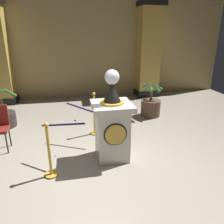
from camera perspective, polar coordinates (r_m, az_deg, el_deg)
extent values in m
plane|color=#9E9384|center=(4.33, -4.68, -13.37)|extent=(11.68, 11.68, 0.00)
cube|color=tan|center=(8.59, -9.24, 15.81)|extent=(11.68, 0.16, 3.58)
cube|color=beige|center=(4.28, 0.00, -5.66)|extent=(0.60, 0.60, 1.04)
cube|color=beige|center=(4.07, 0.00, 1.59)|extent=(0.75, 0.75, 0.10)
cylinder|color=gold|center=(3.95, 0.91, -5.96)|extent=(0.39, 0.03, 0.39)
cylinder|color=black|center=(3.96, 0.88, -5.90)|extent=(0.43, 0.01, 0.43)
cylinder|color=gold|center=(4.05, 0.00, 2.53)|extent=(0.45, 0.45, 0.04)
cone|color=black|center=(3.99, 0.00, 5.28)|extent=(0.33, 0.33, 0.36)
cylinder|color=gold|center=(3.95, 0.00, 7.72)|extent=(0.03, 0.03, 0.07)
sphere|color=silver|center=(3.93, 0.00, 9.15)|extent=(0.27, 0.27, 0.27)
cylinder|color=gold|center=(5.51, -4.51, -5.45)|extent=(0.24, 0.24, 0.03)
cylinder|color=gold|center=(5.32, -4.64, -0.80)|extent=(0.05, 0.05, 0.99)
sphere|color=gold|center=(5.16, -4.81, 4.75)|extent=(0.08, 0.08, 0.08)
cylinder|color=gold|center=(4.16, -15.46, -15.44)|extent=(0.24, 0.24, 0.03)
cylinder|color=gold|center=(3.92, -16.07, -10.04)|extent=(0.05, 0.05, 0.93)
sphere|color=gold|center=(3.70, -16.81, -3.23)|extent=(0.08, 0.08, 0.08)
cylinder|color=#141947|center=(4.84, -7.01, 0.70)|extent=(0.80, 0.52, 0.22)
cylinder|color=#141947|center=(4.11, -12.81, -3.24)|extent=(0.80, 0.52, 0.22)
sphere|color=#141947|center=(4.50, -9.60, -2.18)|extent=(0.04, 0.04, 0.04)
cube|color=black|center=(8.86, -26.22, 3.00)|extent=(0.92, 0.92, 0.20)
cube|color=black|center=(9.09, 8.78, 5.23)|extent=(0.91, 0.91, 0.20)
cube|color=gold|center=(8.82, 9.35, 15.44)|extent=(0.79, 0.79, 3.43)
cube|color=black|center=(8.85, 10.00, 26.05)|extent=(0.95, 0.95, 0.16)
cylinder|color=#2D2823|center=(6.50, -26.28, -1.77)|extent=(0.60, 0.60, 0.39)
cylinder|color=brown|center=(6.39, -26.81, 1.46)|extent=(0.08, 0.08, 0.38)
cone|color=#2D662D|center=(6.26, -25.42, 4.76)|extent=(0.40, 0.14, 0.35)
cone|color=#2D662D|center=(6.48, -26.51, 5.05)|extent=(0.15, 0.43, 0.25)
cylinder|color=#4C3828|center=(6.68, 10.01, 1.04)|extent=(0.58, 0.58, 0.48)
cylinder|color=brown|center=(6.57, 10.21, 4.26)|extent=(0.08, 0.08, 0.30)
cone|color=#2D662D|center=(6.54, 11.74, 6.55)|extent=(0.32, 0.15, 0.28)
cone|color=#2D662D|center=(6.66, 10.62, 6.86)|extent=(0.23, 0.33, 0.25)
cone|color=#2D662D|center=(6.60, 9.30, 6.84)|extent=(0.22, 0.32, 0.27)
cone|color=#2D662D|center=(6.43, 9.11, 6.49)|extent=(0.33, 0.15, 0.26)
cone|color=#2D662D|center=(6.35, 10.16, 6.26)|extent=(0.22, 0.33, 0.25)
cone|color=#2D662D|center=(6.40, 11.43, 6.29)|extent=(0.21, 0.32, 0.28)
cylinder|color=black|center=(5.04, -25.77, -7.40)|extent=(0.03, 0.03, 0.45)
cylinder|color=black|center=(5.32, -25.10, -5.86)|extent=(0.03, 0.03, 0.45)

